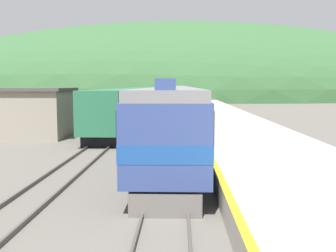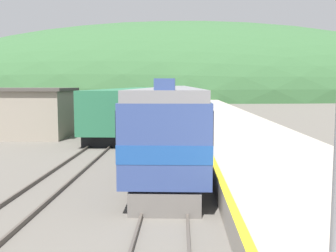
% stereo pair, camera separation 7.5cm
% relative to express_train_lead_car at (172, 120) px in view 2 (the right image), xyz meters
% --- Properties ---
extents(track_main, '(1.52, 180.00, 0.16)m').
position_rel_express_train_lead_car_xyz_m(track_main, '(0.00, 45.12, -2.10)').
color(track_main, '#4C443D').
rests_on(track_main, ground).
extents(track_siding, '(1.52, 180.00, 0.16)m').
position_rel_express_train_lead_car_xyz_m(track_siding, '(-4.88, 45.12, -2.10)').
color(track_siding, '#4C443D').
rests_on(track_siding, ground).
extents(platform, '(6.91, 140.00, 0.90)m').
position_rel_express_train_lead_car_xyz_m(platform, '(5.25, 25.12, -1.74)').
color(platform, '#ADA393').
rests_on(platform, ground).
extents(distant_hills, '(184.02, 82.81, 47.47)m').
position_rel_express_train_lead_car_xyz_m(distant_hills, '(0.00, 106.10, -2.18)').
color(distant_hills, '#335B33').
rests_on(distant_hills, ground).
extents(station_shed, '(6.88, 5.53, 3.93)m').
position_rel_express_train_lead_car_xyz_m(station_shed, '(-11.65, 8.55, -0.20)').
color(station_shed, gray).
rests_on(station_shed, ground).
extents(express_train_lead_car, '(3.02, 21.11, 4.35)m').
position_rel_express_train_lead_car_xyz_m(express_train_lead_car, '(0.00, 0.00, 0.00)').
color(express_train_lead_car, black).
rests_on(express_train_lead_car, ground).
extents(carriage_second, '(3.01, 21.87, 3.99)m').
position_rel_express_train_lead_car_xyz_m(carriage_second, '(0.00, 22.61, -0.01)').
color(carriage_second, black).
rests_on(carriage_second, ground).
extents(carriage_third, '(3.01, 21.87, 3.99)m').
position_rel_express_train_lead_car_xyz_m(carriage_third, '(0.00, 45.36, -0.01)').
color(carriage_third, black).
rests_on(carriage_third, ground).
extents(carriage_fourth, '(3.01, 21.87, 3.99)m').
position_rel_express_train_lead_car_xyz_m(carriage_fourth, '(0.00, 68.11, -0.01)').
color(carriage_fourth, black).
rests_on(carriage_fourth, ground).
extents(siding_train, '(2.90, 36.27, 3.79)m').
position_rel_express_train_lead_car_xyz_m(siding_train, '(-4.88, 20.76, -0.23)').
color(siding_train, black).
rests_on(siding_train, ground).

